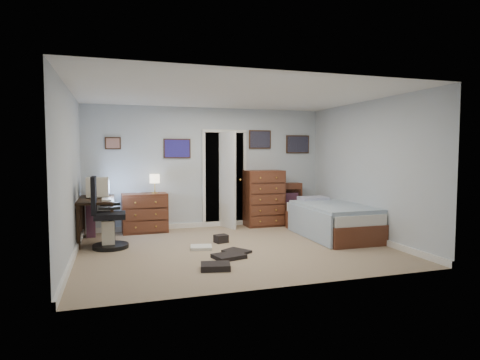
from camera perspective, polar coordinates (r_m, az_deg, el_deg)
name	(u,v)px	position (r m, az deg, el deg)	size (l,w,h in m)	color
floor	(236,249)	(6.70, -0.63, -9.72)	(5.00, 4.00, 0.02)	gray
computer_desk	(91,208)	(7.61, -20.41, -3.78)	(0.61, 1.31, 0.76)	black
crt_monitor	(98,187)	(7.71, -19.58, -0.96)	(0.39, 0.37, 0.36)	beige
keyboard	(107,199)	(7.23, -18.45, -2.64)	(0.15, 0.40, 0.02)	beige
pc_tower	(108,233)	(7.11, -18.20, -7.16)	(0.21, 0.42, 0.45)	beige
office_chair	(106,221)	(6.93, -18.54, -5.52)	(0.58, 0.59, 1.19)	black
media_stack	(91,216)	(7.95, -20.47, -4.83)	(0.16, 0.16, 0.79)	maroon
low_dresser	(145,213)	(8.11, -13.39, -4.58)	(0.86, 0.43, 0.77)	#592D1C
table_lamp	(155,179)	(8.06, -12.04, 0.10)	(0.20, 0.20, 0.37)	gold
doorway	(221,178)	(8.80, -2.73, 0.25)	(0.96, 1.12, 2.05)	black
tall_dresser	(264,198)	(8.59, 3.41, -2.59)	(0.81, 0.48, 1.19)	#592D1C
headboard_bookcase	(279,202)	(8.86, 5.62, -3.17)	(1.00, 0.29, 0.90)	#592D1C
bed	(331,219)	(7.76, 12.79, -5.50)	(1.11, 2.03, 0.66)	#592D1C
wall_posters	(234,144)	(8.56, -0.81, 5.13)	(4.38, 0.04, 0.60)	#331E11
floor_clutter	(221,253)	(6.21, -2.75, -10.38)	(0.99, 1.82, 0.14)	silver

